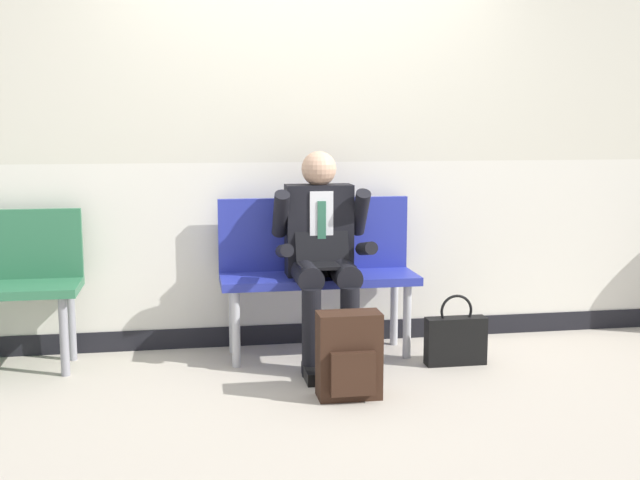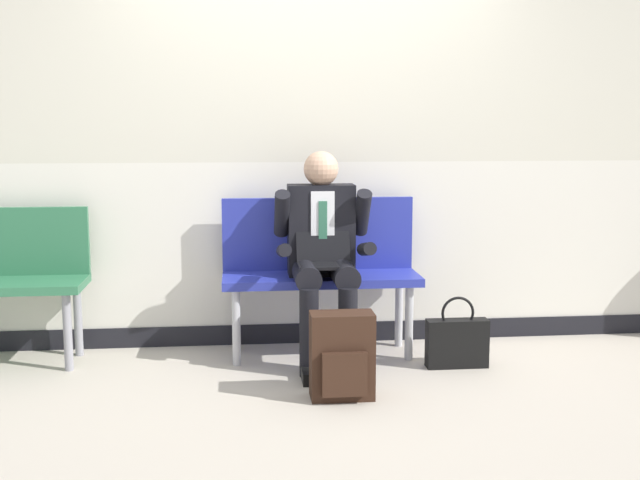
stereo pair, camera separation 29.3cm
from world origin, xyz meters
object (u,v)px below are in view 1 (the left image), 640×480
Objects in this scene: bench_with_person at (317,263)px; person_seated at (322,251)px; handbag at (456,339)px; backpack at (349,356)px.

person_seated reaches higher than bench_with_person.
bench_with_person is 0.96m from handbag.
person_seated is at bearing -90.00° from bench_with_person.
backpack reaches higher than handbag.
person_seated is 0.95m from handbag.
bench_with_person is 0.92m from backpack.
backpack is at bearing -87.58° from person_seated.
backpack is 1.07× the size of handbag.
handbag is (0.77, -0.40, -0.41)m from bench_with_person.
person_seated is 2.97× the size of handbag.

